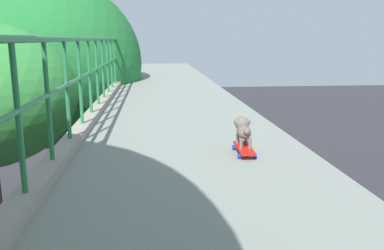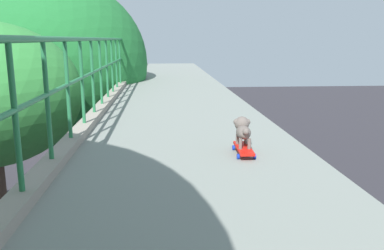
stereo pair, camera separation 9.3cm
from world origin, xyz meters
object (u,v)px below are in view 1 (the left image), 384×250
Objects in this scene: toy_skateboard at (244,148)px; small_dog at (243,129)px; city_bus at (42,106)px; car_green_fifth at (18,230)px.

small_dog reaches higher than toy_skateboard.
city_bus is at bearing 109.08° from toy_skateboard.
small_dog is at bearing -70.87° from city_bus.
small_dog is (10.05, -28.97, 4.44)m from city_bus.
small_dog is (5.85, -9.40, 5.69)m from car_green_fifth.
small_dog reaches higher than car_green_fifth.
toy_skateboard is at bearing -91.23° from small_dog.
small_dog is at bearing -58.11° from car_green_fifth.
small_dog reaches higher than city_bus.
car_green_fifth is 10.20× the size of small_dog.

